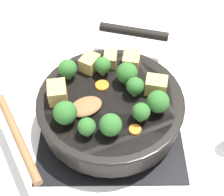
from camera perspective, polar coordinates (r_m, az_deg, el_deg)
name	(u,v)px	position (r m, az deg, el deg)	size (l,w,h in m)	color
ground_plane	(112,122)	(0.71, 0.00, -4.35)	(2.40, 2.40, 0.00)	white
front_burner_grate	(112,119)	(0.70, 0.00, -3.78)	(0.31, 0.31, 0.03)	black
skillet_pan	(112,105)	(0.67, 0.05, -1.25)	(0.42, 0.31, 0.06)	black
wooden_spoon	(51,122)	(0.61, -11.03, -4.34)	(0.21, 0.23, 0.02)	brown
tofu_cube_center_large	(133,61)	(0.70, 3.78, 6.78)	(0.04, 0.04, 0.04)	tan
tofu_cube_near_handle	(59,94)	(0.64, -9.70, 0.77)	(0.05, 0.04, 0.04)	tan
tofu_cube_east_chunk	(158,85)	(0.65, 8.34, 2.31)	(0.04, 0.03, 0.03)	tan
tofu_cube_west_chunk	(110,60)	(0.71, -0.28, 7.04)	(0.04, 0.03, 0.03)	tan
tofu_cube_back_piece	(91,63)	(0.70, -3.82, 6.42)	(0.04, 0.03, 0.03)	tan
broccoli_floret_near_spoon	(160,102)	(0.61, 8.69, -0.68)	(0.04, 0.04, 0.05)	#709956
broccoli_floret_center_top	(112,125)	(0.57, 0.03, -4.95)	(0.04, 0.04, 0.05)	#709956
broccoli_floret_east_rim	(128,73)	(0.65, 3.01, 4.54)	(0.05, 0.05, 0.05)	#709956
broccoli_floret_west_rim	(143,112)	(0.60, 5.65, -2.57)	(0.04, 0.04, 0.04)	#709956
broccoli_floret_north_edge	(104,66)	(0.68, -1.44, 5.94)	(0.04, 0.04, 0.04)	#709956
broccoli_floret_south_cluster	(69,69)	(0.67, -7.83, 5.31)	(0.04, 0.04, 0.05)	#709956
broccoli_floret_mid_floret	(137,86)	(0.64, 4.54, 2.14)	(0.04, 0.04, 0.04)	#709956
broccoli_floret_small_inner	(89,127)	(0.57, -4.32, -5.27)	(0.03, 0.03, 0.04)	#709956
broccoli_floret_tall_stem	(67,113)	(0.59, -8.24, -2.70)	(0.05, 0.05, 0.05)	#709956
carrot_slice_orange_thin	(104,85)	(0.67, -1.54, 2.31)	(0.03, 0.03, 0.01)	orange
carrot_slice_near_center	(137,130)	(0.60, 4.56, -5.78)	(0.02, 0.02, 0.01)	orange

